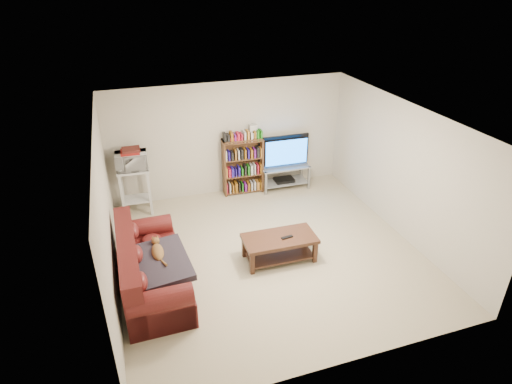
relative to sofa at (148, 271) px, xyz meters
name	(u,v)px	position (x,y,z in m)	size (l,w,h in m)	color
floor	(269,252)	(2.05, 0.30, -0.32)	(5.00, 5.00, 0.00)	beige
ceiling	(271,119)	(2.05, 0.30, 2.08)	(5.00, 5.00, 0.00)	white
wall_back	(229,139)	(2.05, 2.80, 0.88)	(5.00, 5.00, 0.00)	beige
wall_front	(346,290)	(2.05, -2.20, 0.88)	(5.00, 5.00, 0.00)	beige
wall_left	(107,216)	(-0.45, 0.30, 0.88)	(5.00, 5.00, 0.00)	beige
wall_right	(403,171)	(4.55, 0.30, 0.88)	(5.00, 5.00, 0.00)	beige
sofa	(148,271)	(0.00, 0.00, 0.00)	(0.94, 2.13, 0.91)	#5B1817
blanket	(160,263)	(0.18, -0.14, 0.22)	(0.82, 1.06, 0.10)	#2E2832
cat	(158,252)	(0.18, 0.05, 0.28)	(0.23, 0.58, 0.17)	brown
coffee_table	(279,244)	(2.15, 0.07, -0.01)	(1.22, 0.64, 0.44)	#3E2215
remote	(287,237)	(2.26, 0.01, 0.13)	(0.20, 0.05, 0.02)	black
tv_stand	(284,173)	(3.21, 2.52, 0.04)	(1.07, 0.50, 0.53)	#999EA3
television	(285,152)	(3.21, 2.52, 0.54)	(1.14, 0.15, 0.66)	black
dvd_player	(284,180)	(3.21, 2.52, -0.13)	(0.43, 0.30, 0.06)	black
bookshelf	(243,165)	(2.28, 2.60, 0.32)	(0.87, 0.30, 1.24)	#51321C
shelf_clutter	(247,133)	(2.38, 2.61, 1.03)	(0.64, 0.20, 0.28)	silver
microwave_stand	(135,185)	(0.03, 2.42, 0.29)	(0.62, 0.46, 0.96)	silver
microwave	(131,161)	(0.03, 2.42, 0.80)	(0.59, 0.40, 0.33)	silver
game_boxes	(130,152)	(0.03, 2.42, 0.99)	(0.35, 0.30, 0.05)	maroon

